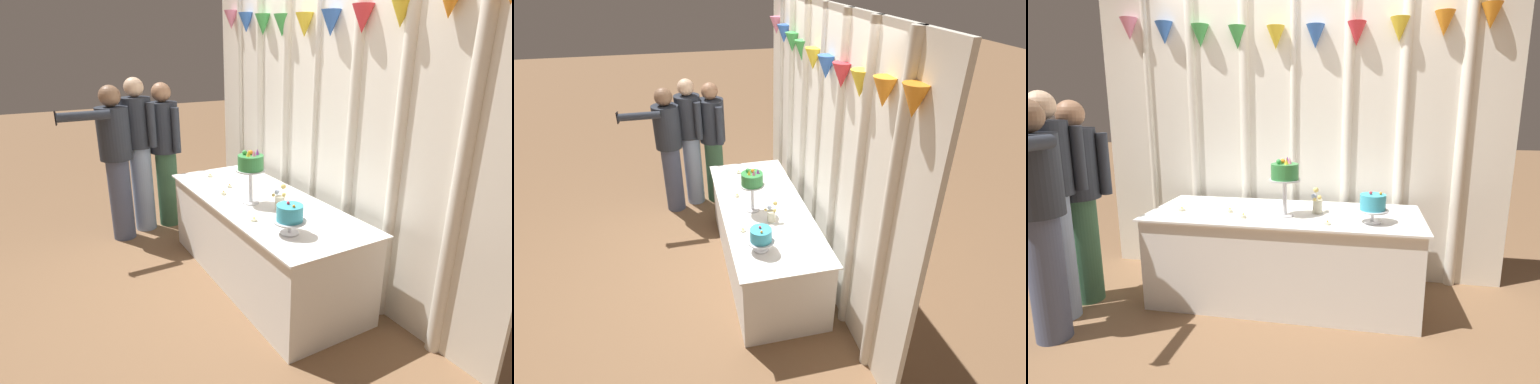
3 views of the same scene
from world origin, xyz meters
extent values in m
plane|color=#846042|center=(0.00, 0.00, 0.00)|extent=(24.00, 24.00, 0.00)
cube|color=white|center=(0.00, 0.66, 1.28)|extent=(3.57, 0.04, 2.55)
cylinder|color=white|center=(-1.36, 0.63, 1.28)|extent=(0.06, 0.06, 2.55)
cylinder|color=white|center=(-0.94, 0.63, 1.28)|extent=(0.08, 0.08, 2.55)
cylinder|color=white|center=(-0.45, 0.63, 1.28)|extent=(0.09, 0.09, 2.55)
cylinder|color=white|center=(-0.02, 0.63, 1.28)|extent=(0.05, 0.05, 2.55)
cylinder|color=white|center=(0.44, 0.63, 1.28)|extent=(0.09, 0.09, 2.55)
cylinder|color=white|center=(0.89, 0.63, 1.28)|extent=(0.09, 0.09, 2.55)
cylinder|color=white|center=(1.37, 0.63, 1.28)|extent=(0.09, 0.09, 2.55)
cone|color=pink|center=(-1.49, 0.60, 2.19)|extent=(0.15, 0.15, 0.19)
cone|color=blue|center=(-1.16, 0.60, 2.15)|extent=(0.15, 0.15, 0.19)
cone|color=green|center=(-0.83, 0.60, 2.11)|extent=(0.15, 0.15, 0.19)
cone|color=green|center=(-0.50, 0.60, 2.09)|extent=(0.15, 0.15, 0.19)
cone|color=yellow|center=(-0.17, 0.60, 2.08)|extent=(0.15, 0.15, 0.19)
cone|color=blue|center=(0.17, 0.60, 2.08)|extent=(0.15, 0.15, 0.19)
cone|color=#DB333D|center=(0.50, 0.60, 2.09)|extent=(0.15, 0.15, 0.19)
cone|color=yellow|center=(0.83, 0.60, 2.11)|extent=(0.15, 0.15, 0.19)
cone|color=orange|center=(1.16, 0.60, 2.15)|extent=(0.15, 0.15, 0.19)
cube|color=white|center=(0.00, 0.10, 0.35)|extent=(2.04, 0.78, 0.71)
cube|color=white|center=(0.00, 0.10, 0.71)|extent=(2.09, 0.83, 0.01)
cylinder|color=silver|center=(0.03, -0.01, 0.73)|extent=(0.13, 0.13, 0.01)
cylinder|color=silver|center=(0.03, -0.01, 0.86)|extent=(0.03, 0.03, 0.26)
cylinder|color=silver|center=(0.03, -0.01, 1.00)|extent=(0.23, 0.23, 0.01)
cylinder|color=#388E47|center=(0.03, -0.01, 1.06)|extent=(0.20, 0.20, 0.11)
cone|color=pink|center=(0.06, 0.00, 1.14)|extent=(0.03, 0.03, 0.05)
cone|color=purple|center=(0.03, 0.04, 1.14)|extent=(0.03, 0.03, 0.05)
sphere|color=orange|center=(0.01, 0.00, 1.14)|extent=(0.04, 0.04, 0.04)
sphere|color=green|center=(-0.01, -0.04, 1.14)|extent=(0.04, 0.04, 0.04)
cone|color=yellow|center=(0.04, -0.04, 1.14)|extent=(0.03, 0.03, 0.05)
cylinder|color=silver|center=(0.66, -0.07, 0.73)|extent=(0.13, 0.13, 0.01)
cylinder|color=silver|center=(0.66, -0.07, 0.77)|extent=(0.02, 0.02, 0.08)
cylinder|color=silver|center=(0.66, -0.07, 0.81)|extent=(0.23, 0.23, 0.01)
cylinder|color=#3DB2D1|center=(0.66, -0.07, 0.87)|extent=(0.18, 0.18, 0.11)
sphere|color=orange|center=(0.71, -0.07, 0.94)|extent=(0.02, 0.02, 0.02)
sphere|color=#DB333D|center=(0.65, -0.07, 0.94)|extent=(0.02, 0.02, 0.02)
cylinder|color=beige|center=(0.26, 0.12, 0.77)|extent=(0.08, 0.08, 0.11)
sphere|color=silver|center=(0.23, 0.11, 0.86)|extent=(0.04, 0.04, 0.04)
sphere|color=#E5C666|center=(0.24, 0.16, 0.90)|extent=(0.04, 0.04, 0.04)
sphere|color=#E5C666|center=(0.27, 0.15, 0.84)|extent=(0.03, 0.03, 0.03)
sphere|color=#E5C666|center=(0.24, 0.07, 0.84)|extent=(0.03, 0.03, 0.03)
cylinder|color=beige|center=(-0.80, -0.01, 0.73)|extent=(0.05, 0.05, 0.02)
sphere|color=#F9CC4C|center=(-0.80, -0.01, 0.75)|extent=(0.01, 0.01, 0.01)
cylinder|color=beige|center=(-0.41, 0.01, 0.73)|extent=(0.04, 0.04, 0.02)
sphere|color=#F9CC4C|center=(-0.41, 0.01, 0.75)|extent=(0.01, 0.01, 0.01)
cylinder|color=beige|center=(-0.27, -0.11, 0.73)|extent=(0.04, 0.04, 0.02)
sphere|color=#F9CC4C|center=(-0.27, -0.11, 0.75)|extent=(0.01, 0.01, 0.01)
cylinder|color=beige|center=(0.36, -0.17, 0.73)|extent=(0.05, 0.05, 0.01)
sphere|color=#F9CC4C|center=(0.36, -0.17, 0.75)|extent=(0.01, 0.01, 0.01)
cylinder|color=#3D6B4C|center=(-1.54, -0.21, 0.42)|extent=(0.30, 0.30, 0.84)
cylinder|color=#282D38|center=(-1.54, -0.21, 1.11)|extent=(0.41, 0.41, 0.53)
sphere|color=#A37556|center=(-1.54, -0.21, 1.47)|extent=(0.20, 0.20, 0.20)
cube|color=maroon|center=(-1.54, -0.35, 1.13)|extent=(0.04, 0.02, 0.34)
cylinder|color=#282D38|center=(-1.73, -0.28, 1.10)|extent=(0.08, 0.08, 0.47)
cylinder|color=#282D38|center=(-1.35, -0.14, 1.10)|extent=(0.08, 0.08, 0.47)
cylinder|color=#93ADD6|center=(-1.54, -0.48, 0.46)|extent=(0.31, 0.31, 0.93)
cylinder|color=#282D38|center=(-1.54, -0.48, 1.18)|extent=(0.43, 0.43, 0.51)
sphere|color=beige|center=(-1.54, -0.48, 1.54)|extent=(0.20, 0.20, 0.20)
cylinder|color=#282D38|center=(-1.71, -0.59, 1.17)|extent=(0.08, 0.08, 0.45)
cylinder|color=#282D38|center=(-1.38, -0.38, 1.17)|extent=(0.08, 0.08, 0.45)
cylinder|color=#4C5675|center=(-1.42, -0.75, 0.43)|extent=(0.28, 0.28, 0.86)
cylinder|color=#282D38|center=(-1.42, -0.75, 1.11)|extent=(0.38, 0.38, 0.52)
sphere|color=#846047|center=(-1.42, -0.75, 1.48)|extent=(0.21, 0.21, 0.21)
cylinder|color=#282D38|center=(-1.61, -0.70, 1.10)|extent=(0.08, 0.08, 0.45)
cylinder|color=#282D38|center=(-1.22, -1.03, 1.33)|extent=(0.08, 0.45, 0.08)
cube|color=black|center=(-1.22, -1.25, 1.33)|extent=(0.06, 0.02, 0.12)
camera|label=1|loc=(2.75, -1.51, 1.90)|focal=28.90mm
camera|label=2|loc=(3.40, -0.64, 2.84)|focal=29.23mm
camera|label=3|loc=(0.57, -2.89, 1.55)|focal=28.53mm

